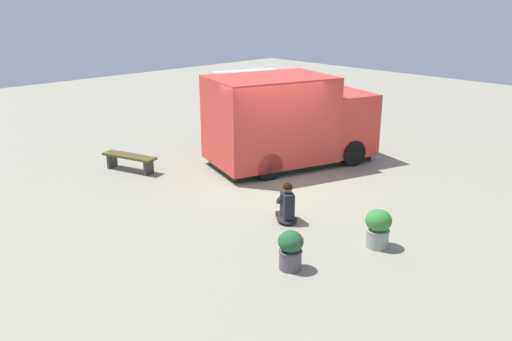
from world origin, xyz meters
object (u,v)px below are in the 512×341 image
food_truck (287,122)px  planter_flowering_far (378,227)px  planter_flowering_near (291,249)px  plaza_bench (130,159)px  person_customer (287,207)px

food_truck → planter_flowering_far: 5.61m
food_truck → planter_flowering_near: bearing=-136.6°
planter_flowering_near → plaza_bench: size_ratio=0.43×
planter_flowering_far → person_customer: bearing=100.5°
person_customer → plaza_bench: (-0.57, 5.37, -0.00)m
planter_flowering_near → planter_flowering_far: planter_flowering_far is taller
food_truck → plaza_bench: 4.51m
food_truck → planter_flowering_near: 6.29m
planter_flowering_far → plaza_bench: size_ratio=0.46×
food_truck → planter_flowering_near: size_ratio=7.02×
plaza_bench → planter_flowering_far: bearing=-82.7°
planter_flowering_far → plaza_bench: (-0.94, 7.40, -0.06)m
food_truck → person_customer: food_truck is taller
planter_flowering_near → plaza_bench: planter_flowering_near is taller
person_customer → planter_flowering_far: 2.07m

